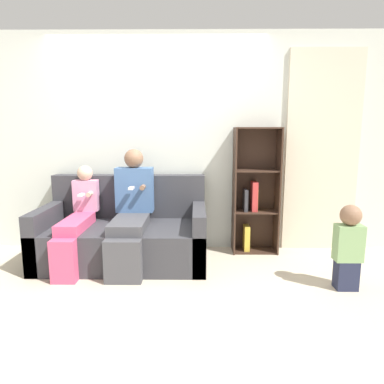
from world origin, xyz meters
name	(u,v)px	position (x,y,z in m)	size (l,w,h in m)	color
ground_plane	(149,282)	(0.00, 0.00, 0.00)	(14.00, 14.00, 0.00)	beige
back_wall	(158,144)	(0.00, 1.07, 1.27)	(10.00, 0.06, 2.55)	silver
curtain_panel	(322,152)	(1.94, 1.02, 1.17)	(0.86, 0.04, 2.35)	beige
couch	(125,235)	(-0.34, 0.58, 0.29)	(1.77, 0.94, 0.92)	#38383D
adult_seated	(131,208)	(-0.24, 0.48, 0.62)	(0.41, 0.89, 1.23)	#47474C
child_seated	(77,218)	(-0.80, 0.42, 0.52)	(0.27, 0.90, 1.04)	#DB4C75
toddler_standing	(348,245)	(1.81, -0.11, 0.41)	(0.24, 0.19, 0.78)	#232842
bookshelf	(254,195)	(1.14, 0.92, 0.68)	(0.52, 0.29, 1.46)	#3D281E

